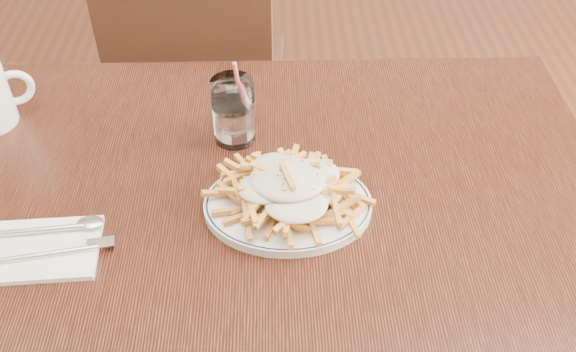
{
  "coord_description": "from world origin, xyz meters",
  "views": [
    {
      "loc": [
        0.06,
        -0.71,
        1.46
      ],
      "look_at": [
        0.08,
        -0.02,
        0.82
      ],
      "focal_mm": 40.0,
      "sensor_mm": 36.0,
      "label": 1
    }
  ],
  "objects_px": {
    "table": "(241,235)",
    "fries_plate": "(288,205)",
    "chair_far": "(197,66)",
    "loaded_fries": "(288,185)",
    "water_glass": "(234,114)"
  },
  "relations": [
    {
      "from": "table",
      "to": "fries_plate",
      "type": "xyz_separation_m",
      "value": [
        0.08,
        -0.02,
        0.09
      ]
    },
    {
      "from": "chair_far",
      "to": "fries_plate",
      "type": "relative_size",
      "value": 3.01
    },
    {
      "from": "chair_far",
      "to": "loaded_fries",
      "type": "height_order",
      "value": "chair_far"
    },
    {
      "from": "chair_far",
      "to": "water_glass",
      "type": "distance_m",
      "value": 0.66
    },
    {
      "from": "chair_far",
      "to": "loaded_fries",
      "type": "relative_size",
      "value": 3.5
    },
    {
      "from": "table",
      "to": "loaded_fries",
      "type": "bearing_deg",
      "value": -13.81
    },
    {
      "from": "loaded_fries",
      "to": "water_glass",
      "type": "distance_m",
      "value": 0.2
    },
    {
      "from": "table",
      "to": "fries_plate",
      "type": "height_order",
      "value": "fries_plate"
    },
    {
      "from": "table",
      "to": "loaded_fries",
      "type": "relative_size",
      "value": 4.61
    },
    {
      "from": "table",
      "to": "water_glass",
      "type": "relative_size",
      "value": 7.61
    },
    {
      "from": "chair_far",
      "to": "fries_plate",
      "type": "height_order",
      "value": "chair_far"
    },
    {
      "from": "fries_plate",
      "to": "chair_far",
      "type": "bearing_deg",
      "value": 106.14
    },
    {
      "from": "fries_plate",
      "to": "loaded_fries",
      "type": "bearing_deg",
      "value": 153.43
    },
    {
      "from": "loaded_fries",
      "to": "table",
      "type": "bearing_deg",
      "value": 166.19
    },
    {
      "from": "water_glass",
      "to": "table",
      "type": "bearing_deg",
      "value": -86.39
    }
  ]
}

